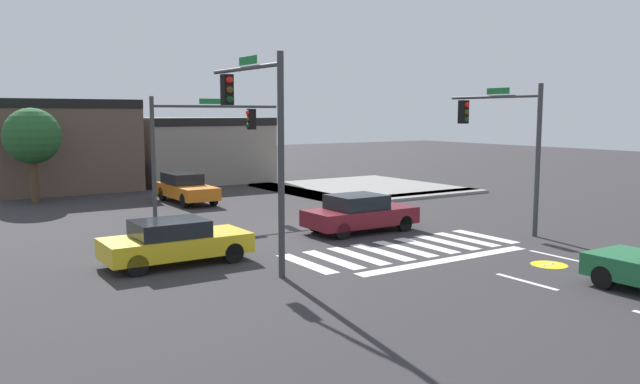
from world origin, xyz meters
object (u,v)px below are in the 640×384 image
(traffic_signal_southwest, at_px, (256,122))
(car_maroon, at_px, (359,213))
(car_yellow, at_px, (175,241))
(roadside_tree, at_px, (32,137))
(car_orange, at_px, (186,188))
(traffic_signal_northwest, at_px, (202,132))
(traffic_signal_southeast, at_px, (503,131))

(traffic_signal_southwest, bearing_deg, car_maroon, -64.28)
(car_yellow, xyz_separation_m, roadside_tree, (-1.31, 16.36, 2.68))
(car_yellow, relative_size, car_maroon, 1.00)
(car_yellow, distance_m, car_orange, 13.40)
(traffic_signal_northwest, height_order, car_maroon, traffic_signal_northwest)
(traffic_signal_southeast, height_order, roadside_tree, traffic_signal_southeast)
(traffic_signal_southwest, relative_size, car_orange, 1.36)
(car_orange, bearing_deg, traffic_signal_southeast, 28.45)
(car_maroon, distance_m, roadside_tree, 17.90)
(roadside_tree, bearing_deg, traffic_signal_southwest, -79.83)
(traffic_signal_southwest, bearing_deg, car_yellow, 49.18)
(car_maroon, distance_m, car_orange, 11.52)
(traffic_signal_southeast, bearing_deg, car_yellow, 83.38)
(traffic_signal_northwest, bearing_deg, car_yellow, -117.97)
(traffic_signal_southeast, bearing_deg, traffic_signal_southwest, 91.04)
(car_orange, bearing_deg, car_maroon, 13.17)
(car_maroon, bearing_deg, traffic_signal_northwest, -64.91)
(traffic_signal_southeast, xyz_separation_m, roadside_tree, (-13.96, 17.82, -0.47))
(car_maroon, xyz_separation_m, roadside_tree, (-9.08, 15.20, 2.65))
(car_maroon, bearing_deg, roadside_tree, -59.14)
(car_orange, height_order, roadside_tree, roadside_tree)
(car_yellow, bearing_deg, roadside_tree, -85.43)
(car_orange, bearing_deg, traffic_signal_northwest, -10.24)
(car_yellow, bearing_deg, traffic_signal_northwest, -117.97)
(traffic_signal_northwest, bearing_deg, traffic_signal_southwest, -104.03)
(car_maroon, relative_size, roadside_tree, 0.90)
(car_yellow, bearing_deg, car_orange, -112.60)
(roadside_tree, bearing_deg, car_orange, -31.66)
(traffic_signal_southeast, xyz_separation_m, car_yellow, (-12.65, 1.47, -3.15))
(traffic_signal_southwest, relative_size, car_maroon, 1.43)
(roadside_tree, bearing_deg, car_maroon, -59.14)
(car_orange, relative_size, roadside_tree, 0.94)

